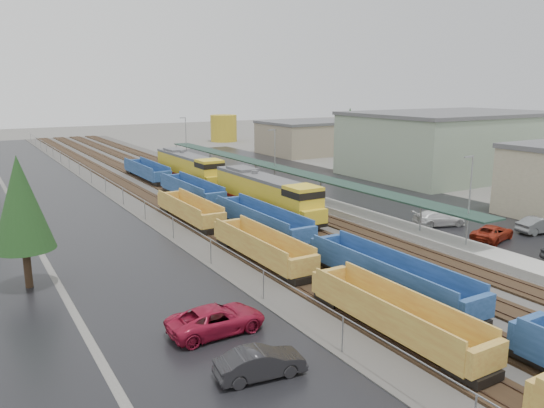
{
  "coord_description": "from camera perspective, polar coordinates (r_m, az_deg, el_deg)",
  "views": [
    {
      "loc": [
        -25.23,
        -7.34,
        13.3
      ],
      "look_at": [
        0.74,
        36.08,
        2.0
      ],
      "focal_mm": 35.0,
      "sensor_mm": 36.0,
      "label": 1
    }
  ],
  "objects": [
    {
      "name": "well_string_yellow",
      "position": [
        29.86,
        13.03,
        -11.88
      ],
      "size": [
        2.44,
        69.89,
        2.17
      ],
      "color": "#AF7330",
      "rests_on": "ground"
    },
    {
      "name": "parked_car_west_b",
      "position": [
        25.71,
        -1.27,
        -16.75
      ],
      "size": [
        2.06,
        4.44,
        1.41
      ],
      "primitive_type": "imported",
      "rotation": [
        0.0,
        0.0,
        1.43
      ],
      "color": "black",
      "rests_on": "ground"
    },
    {
      "name": "distant_hills",
      "position": [
        229.37,
        -13.23,
        8.94
      ],
      "size": [
        301.0,
        140.0,
        25.2
      ],
      "color": "#505C47",
      "rests_on": "ground"
    },
    {
      "name": "parked_car_east_c",
      "position": [
        53.87,
        17.52,
        -1.48
      ],
      "size": [
        3.6,
        5.53,
        1.49
      ],
      "primitive_type": "imported",
      "rotation": [
        0.0,
        0.0,
        1.25
      ],
      "color": "silver",
      "rests_on": "ground"
    },
    {
      "name": "parked_car_east_e",
      "position": [
        54.75,
        26.86,
        -2.05
      ],
      "size": [
        2.27,
        4.75,
        1.5
      ],
      "primitive_type": "imported",
      "rotation": [
        0.0,
        0.0,
        1.42
      ],
      "color": "#5A5E60",
      "rests_on": "ground"
    },
    {
      "name": "tree_west_near",
      "position": [
        38.21,
        -25.41,
        0.07
      ],
      "size": [
        3.96,
        3.96,
        9.0
      ],
      "color": "#332316",
      "rests_on": "ground"
    },
    {
      "name": "chainlink_fence",
      "position": [
        68.63,
        -17.19,
        2.22
      ],
      "size": [
        0.08,
        160.04,
        2.02
      ],
      "color": "gray",
      "rests_on": "ground"
    },
    {
      "name": "parked_car_east_b",
      "position": [
        50.47,
        22.63,
        -2.88
      ],
      "size": [
        3.41,
        5.31,
        1.36
      ],
      "primitive_type": "imported",
      "rotation": [
        0.0,
        0.0,
        1.82
      ],
      "color": "maroon",
      "rests_on": "ground"
    },
    {
      "name": "west_parking_lot",
      "position": [
        69.39,
        -21.82,
        0.64
      ],
      "size": [
        10.0,
        160.0,
        0.02
      ],
      "primitive_type": "cube",
      "color": "black",
      "rests_on": "ground"
    },
    {
      "name": "station_platform",
      "position": [
        68.21,
        0.3,
        1.98
      ],
      "size": [
        3.0,
        80.0,
        8.0
      ],
      "color": "#9E9B93",
      "rests_on": "ground"
    },
    {
      "name": "locomotive_lead",
      "position": [
        55.08,
        -0.58,
        1.08
      ],
      "size": [
        2.88,
        19.0,
        4.3
      ],
      "color": "black",
      "rests_on": "ground"
    },
    {
      "name": "tree_east",
      "position": [
        84.55,
        8.33,
        7.83
      ],
      "size": [
        4.4,
        4.4,
        10.0
      ],
      "color": "#332316",
      "rests_on": "ground"
    },
    {
      "name": "industrial_buildings",
      "position": [
        82.93,
        18.91,
        5.65
      ],
      "size": [
        32.52,
        75.3,
        9.5
      ],
      "color": "tan",
      "rests_on": "ground"
    },
    {
      "name": "trackbed",
      "position": [
        73.1,
        -10.19,
        2.04
      ],
      "size": [
        14.6,
        160.0,
        0.22
      ],
      "color": "black",
      "rests_on": "ground"
    },
    {
      "name": "well_string_blue",
      "position": [
        41.68,
        4.55,
        -4.4
      ],
      "size": [
        2.57,
        97.77,
        2.28
      ],
      "color": "navy",
      "rests_on": "ground"
    },
    {
      "name": "east_commuter_lot",
      "position": [
        73.62,
        6.65,
        2.11
      ],
      "size": [
        16.0,
        100.0,
        0.02
      ],
      "primitive_type": "cube",
      "color": "black",
      "rests_on": "ground"
    },
    {
      "name": "locomotive_trail",
      "position": [
        73.7,
        -8.87,
        3.86
      ],
      "size": [
        2.88,
        19.0,
        4.3
      ],
      "color": "black",
      "rests_on": "ground"
    },
    {
      "name": "parked_car_west_c",
      "position": [
        29.9,
        -5.99,
        -12.28
      ],
      "size": [
        2.6,
        5.53,
        1.53
      ],
      "primitive_type": "imported",
      "rotation": [
        0.0,
        0.0,
        1.58
      ],
      "color": "maroon",
      "rests_on": "ground"
    },
    {
      "name": "ballast_strip",
      "position": [
        73.12,
        -10.18,
        1.94
      ],
      "size": [
        20.0,
        160.0,
        0.08
      ],
      "primitive_type": "cube",
      "color": "#302D2B",
      "rests_on": "ground"
    },
    {
      "name": "storage_tank",
      "position": [
        130.87,
        -5.21,
        8.12
      ],
      "size": [
        6.41,
        6.41,
        6.41
      ],
      "primitive_type": "cylinder",
      "color": "#AF9523",
      "rests_on": "ground"
    }
  ]
}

